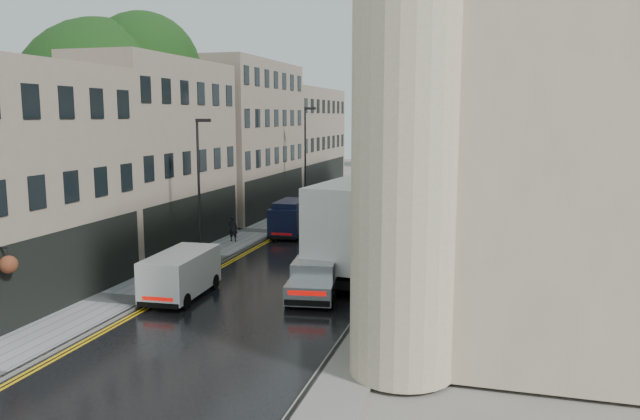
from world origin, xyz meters
The scene contains 16 objects.
road centered at (0.00, 27.50, 0.01)m, with size 9.00×85.00×0.02m, color black.
left_sidewalk centered at (-5.85, 27.50, 0.06)m, with size 2.70×85.00×0.12m, color gray.
right_sidewalk centered at (5.40, 27.50, 0.06)m, with size 1.80×85.00×0.12m, color slate.
old_shop_row centered at (-9.45, 30.00, 6.00)m, with size 4.50×56.00×12.00m, color gray, non-canonical shape.
modern_block centered at (10.30, 26.00, 7.00)m, with size 8.00×40.00×14.00m, color beige, non-canonical shape.
church_spire centered at (0.50, 82.00, 20.00)m, with size 6.40×6.40×40.00m, color #736C5B, non-canonical shape.
tree_near centered at (-12.50, 20.00, 6.95)m, with size 10.56×10.56×13.89m, color black, non-canonical shape.
tree_far centered at (-12.20, 33.00, 6.23)m, with size 9.24×9.24×12.46m, color black, non-canonical shape.
cream_bus centered at (-0.81, 25.97, 1.37)m, with size 2.24×9.87×2.69m, color white, non-canonical shape.
white_lorry centered at (1.68, 15.89, 2.41)m, with size 2.73×9.09×4.77m, color white, non-canonical shape.
silver_hatchback centered at (1.42, 12.14, 0.87)m, with size 1.98×4.52×1.69m, color #ABABB0, non-canonical shape.
white_van centered at (-4.30, 10.53, 1.04)m, with size 1.93×4.51×2.04m, color white, non-canonical shape.
navy_van centered at (-4.15, 25.40, 1.24)m, with size 1.92×4.79×2.44m, color black, non-canonical shape.
pedestrian centered at (-6.07, 23.66, 0.93)m, with size 0.59×0.39×1.62m, color black.
lamp_post_near centered at (-5.02, 17.09, 3.91)m, with size 0.85×0.19×7.59m, color black, non-canonical shape.
lamp_post_far centered at (-5.12, 35.99, 4.31)m, with size 0.94×0.21×8.38m, color black, non-canonical shape.
Camera 1 is at (9.50, -11.66, 7.90)m, focal length 35.00 mm.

